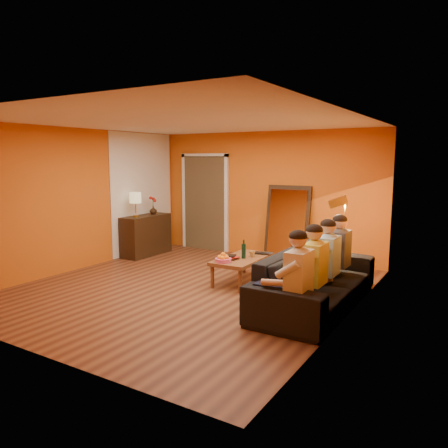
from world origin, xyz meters
The scene contains 27 objects.
room_shell centered at (0.00, 0.37, 1.30)m, with size 5.00×5.50×2.60m.
white_accent centered at (-2.48, 1.75, 1.30)m, with size 0.02×1.90×2.58m, color white.
doorway_recess centered at (-1.50, 2.83, 1.05)m, with size 1.06×0.30×2.10m, color #3F2D19.
door_jamb_left centered at (-2.07, 2.71, 1.05)m, with size 0.08×0.06×2.20m, color white.
door_jamb_right centered at (-0.93, 2.71, 1.05)m, with size 0.08×0.06×2.20m, color white.
door_header centered at (-1.50, 2.71, 2.12)m, with size 1.22×0.06×0.08m, color white.
mirror_frame centered at (0.55, 2.63, 0.76)m, with size 0.92×0.06×1.52m, color #312110.
mirror_glass centered at (0.55, 2.59, 0.76)m, with size 0.78×0.02×1.36m, color white.
sideboard centered at (-2.24, 1.55, 0.42)m, with size 0.44×1.18×0.85m, color #312110.
table_lamp centered at (-2.24, 1.25, 1.10)m, with size 0.24×0.24×0.51m, color beige, non-canonical shape.
sofa centered at (2.00, 0.26, 0.38)m, with size 1.01×2.59×0.76m, color black.
coffee_table centered at (0.54, 0.77, 0.21)m, with size 0.62×1.22×0.42m, color brown, non-canonical shape.
floor_lamp centered at (2.10, 1.23, 0.72)m, with size 0.30×0.24×1.44m, color #B79335, non-canonical shape.
dog centered at (1.99, 0.51, 0.32)m, with size 0.35×0.54×0.64m, color #AC834D, non-canonical shape.
person_far_left centered at (2.13, -0.74, 0.61)m, with size 0.70×0.44×1.22m, color beige, non-canonical shape.
person_mid_left centered at (2.13, -0.19, 0.61)m, with size 0.70×0.44×1.22m, color gold, non-canonical shape.
person_mid_right centered at (2.13, 0.36, 0.61)m, with size 0.70×0.44×1.22m, color #98C2EC, non-canonical shape.
person_far_right centered at (2.13, 0.91, 0.61)m, with size 0.70×0.44×1.22m, color #38383E, non-canonical shape.
fruit_bowl centered at (0.44, 0.32, 0.50)m, with size 0.26×0.26×0.16m, color #E04F7A, non-canonical shape.
wine_bottle centered at (0.59, 0.72, 0.58)m, with size 0.07×0.07×0.31m, color black.
tumbler centered at (0.66, 0.89, 0.47)m, with size 0.11×0.11×0.10m, color #B27F3F.
laptop centered at (0.72, 1.12, 0.43)m, with size 0.37×0.24×0.03m, color black.
book_lower centered at (0.36, 0.57, 0.43)m, with size 0.18×0.24×0.02m, color #312110.
book_mid centered at (0.37, 0.58, 0.45)m, with size 0.18×0.25×0.02m, color #A21A12.
book_upper centered at (0.36, 0.56, 0.47)m, with size 0.15×0.20×0.02m, color black.
vase centered at (-2.24, 1.80, 0.94)m, with size 0.16×0.16×0.17m, color #312110.
flowers centered at (-2.24, 1.80, 1.17)m, with size 0.17×0.17×0.39m, color #A21A12, non-canonical shape.
Camera 1 is at (3.96, -5.45, 2.04)m, focal length 35.00 mm.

